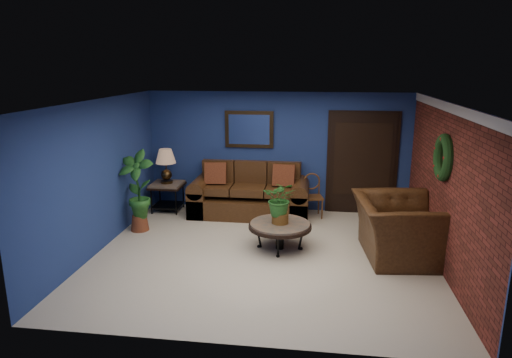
# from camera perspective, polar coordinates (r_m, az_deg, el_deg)

# --- Properties ---
(floor) EXTENTS (5.50, 5.50, 0.00)m
(floor) POSITION_cam_1_polar(r_m,az_deg,el_deg) (7.61, 0.95, -9.46)
(floor) COLOR beige
(floor) RESTS_ON ground
(wall_back) EXTENTS (5.50, 0.04, 2.50)m
(wall_back) POSITION_cam_1_polar(r_m,az_deg,el_deg) (9.63, 2.72, 3.41)
(wall_back) COLOR navy
(wall_back) RESTS_ON ground
(wall_left) EXTENTS (0.04, 5.00, 2.50)m
(wall_left) POSITION_cam_1_polar(r_m,az_deg,el_deg) (7.99, -19.01, 0.36)
(wall_left) COLOR navy
(wall_left) RESTS_ON ground
(wall_right_brick) EXTENTS (0.04, 5.00, 2.50)m
(wall_right_brick) POSITION_cam_1_polar(r_m,az_deg,el_deg) (7.42, 22.61, -1.00)
(wall_right_brick) COLOR maroon
(wall_right_brick) RESTS_ON ground
(ceiling) EXTENTS (5.50, 5.00, 0.02)m
(ceiling) POSITION_cam_1_polar(r_m,az_deg,el_deg) (6.99, 1.03, 9.65)
(ceiling) COLOR silver
(ceiling) RESTS_ON wall_back
(crown_molding) EXTENTS (0.03, 5.00, 0.14)m
(crown_molding) POSITION_cam_1_polar(r_m,az_deg,el_deg) (7.21, 23.28, 8.09)
(crown_molding) COLOR white
(crown_molding) RESTS_ON wall_right_brick
(wall_mirror) EXTENTS (1.02, 0.06, 0.77)m
(wall_mirror) POSITION_cam_1_polar(r_m,az_deg,el_deg) (9.58, -0.87, 6.22)
(wall_mirror) COLOR #3E2B15
(wall_mirror) RESTS_ON wall_back
(closet_door) EXTENTS (1.44, 0.06, 2.18)m
(closet_door) POSITION_cam_1_polar(r_m,az_deg,el_deg) (9.65, 13.10, 1.86)
(closet_door) COLOR black
(closet_door) RESTS_ON wall_back
(wreath) EXTENTS (0.16, 0.72, 0.72)m
(wreath) POSITION_cam_1_polar(r_m,az_deg,el_deg) (7.35, 22.39, 2.50)
(wreath) COLOR black
(wreath) RESTS_ON wall_right_brick
(sofa) EXTENTS (2.42, 1.04, 1.09)m
(sofa) POSITION_cam_1_polar(r_m,az_deg,el_deg) (9.50, -0.73, -2.27)
(sofa) COLOR #492C15
(sofa) RESTS_ON ground
(coffee_table) EXTENTS (1.06, 1.06, 0.46)m
(coffee_table) POSITION_cam_1_polar(r_m,az_deg,el_deg) (7.72, 3.02, -5.92)
(coffee_table) COLOR #4C4943
(coffee_table) RESTS_ON ground
(end_table) EXTENTS (0.67, 0.67, 0.61)m
(end_table) POSITION_cam_1_polar(r_m,az_deg,el_deg) (9.84, -11.04, -1.29)
(end_table) COLOR #4C4943
(end_table) RESTS_ON ground
(table_lamp) EXTENTS (0.42, 0.42, 0.70)m
(table_lamp) POSITION_cam_1_polar(r_m,az_deg,el_deg) (9.70, -11.20, 2.10)
(table_lamp) COLOR #3E2B15
(table_lamp) RESTS_ON end_table
(side_chair) EXTENTS (0.45, 0.45, 0.88)m
(side_chair) POSITION_cam_1_polar(r_m,az_deg,el_deg) (9.39, 7.06, -1.68)
(side_chair) COLOR brown
(side_chair) RESTS_ON ground
(armchair) EXTENTS (1.44, 1.61, 0.97)m
(armchair) POSITION_cam_1_polar(r_m,az_deg,el_deg) (7.73, 17.31, -5.91)
(armchair) COLOR #492C15
(armchair) RESTS_ON ground
(coffee_plant) EXTENTS (0.58, 0.51, 0.73)m
(coffee_plant) POSITION_cam_1_polar(r_m,az_deg,el_deg) (7.58, 3.06, -2.66)
(coffee_plant) COLOR brown
(coffee_plant) RESTS_ON coffee_table
(floor_plant) EXTENTS (0.35, 0.29, 0.75)m
(floor_plant) POSITION_cam_1_polar(r_m,az_deg,el_deg) (8.55, 17.71, -4.72)
(floor_plant) COLOR brown
(floor_plant) RESTS_ON ground
(tall_plant) EXTENTS (0.76, 0.60, 1.53)m
(tall_plant) POSITION_cam_1_polar(r_m,az_deg,el_deg) (8.70, -14.60, -1.08)
(tall_plant) COLOR brown
(tall_plant) RESTS_ON ground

